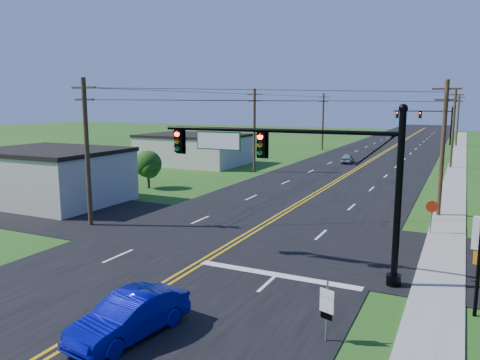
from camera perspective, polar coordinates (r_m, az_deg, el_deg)
The scene contains 19 objects.
ground at distance 17.54m, azimuth -17.36°, elevation -16.45°, with size 260.00×260.00×0.00m, color #204E16.
road_main at distance 62.81m, azimuth 15.35°, elevation 2.22°, with size 16.00×220.00×0.04m, color black.
road_cross at distance 26.91m, azimuth 0.37°, elevation -6.77°, with size 70.00×10.00×0.04m, color black.
sidewalk at distance 51.92m, azimuth 24.77°, elevation 0.26°, with size 2.00×160.00×0.08m, color gray.
signal_mast_main at distance 20.68m, azimuth 6.54°, elevation 1.64°, with size 11.30×0.60×7.48m.
signal_mast_far at distance 91.66m, azimuth 21.66°, elevation 6.90°, with size 10.98×0.60×7.48m.
cream_bldg_near at distance 38.20m, azimuth -21.97°, elevation 0.50°, with size 10.20×8.20×4.10m.
cream_bldg_far at distance 58.06m, azimuth -5.66°, elevation 3.77°, with size 12.20×9.20×3.70m.
utility_pole_left_a at distance 29.76m, azimuth -18.16°, elevation 3.54°, with size 1.80×0.28×9.00m.
utility_pole_left_b at distance 50.79m, azimuth 1.77°, elevation 6.25°, with size 1.80×0.28×9.00m.
utility_pole_left_c at distance 76.24m, azimuth 10.08°, elevation 7.17°, with size 1.80×0.28×9.00m.
utility_pole_right_a at distance 33.51m, azimuth 23.50°, elevation 3.84°, with size 1.80×0.28×9.00m.
utility_pole_right_b at distance 59.45m, azimuth 24.56°, elevation 5.87°, with size 1.80×0.28×9.00m.
utility_pole_right_c at distance 89.43m, azimuth 25.02°, elevation 6.75°, with size 1.80×0.28×9.00m.
tree_left at distance 42.06m, azimuth -11.15°, elevation 1.91°, with size 2.40×2.40×3.37m.
blue_car at distance 16.08m, azimuth -13.28°, elevation -15.95°, with size 1.49×4.28×1.41m, color #060992.
distant_car at distance 60.13m, azimuth 12.95°, elevation 2.55°, with size 1.37×3.42×1.16m, color #A6A6AA.
route_sign at distance 15.46m, azimuth 10.53°, elevation -14.94°, with size 0.49×0.18×2.04m.
stop_sign at distance 29.03m, azimuth 22.34°, elevation -3.40°, with size 0.71×0.15×2.00m.
Camera 1 is at (11.02, -11.37, 7.53)m, focal length 35.00 mm.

